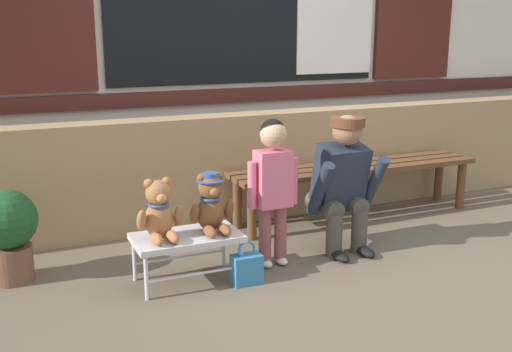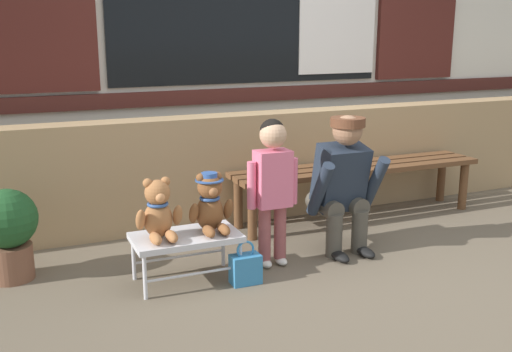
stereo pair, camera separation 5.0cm
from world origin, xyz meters
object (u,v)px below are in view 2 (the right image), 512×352
object	(u,v)px
child_standing	(273,177)
teddy_bear_plain	(159,211)
handbag_on_ground	(246,268)
adult_crouching	(343,183)
small_display_bench	(186,240)
teddy_bear_with_hat	(210,204)
potted_plant	(8,229)
wooden_bench_long	(357,173)

from	to	relation	value
child_standing	teddy_bear_plain	bearing A→B (deg)	-177.29
handbag_on_ground	teddy_bear_plain	bearing A→B (deg)	160.40
handbag_on_ground	adult_crouching	bearing A→B (deg)	17.24
small_display_bench	teddy_bear_with_hat	xyz separation A→B (m)	(0.16, 0.00, 0.21)
potted_plant	child_standing	bearing A→B (deg)	-14.87
teddy_bear_with_hat	handbag_on_ground	distance (m)	0.44
adult_crouching	handbag_on_ground	size ratio (longest dim) A/B	3.49
child_standing	teddy_bear_with_hat	bearing A→B (deg)	-175.36
teddy_bear_plain	teddy_bear_with_hat	xyz separation A→B (m)	(0.32, 0.00, 0.01)
wooden_bench_long	child_standing	size ratio (longest dim) A/B	2.19
teddy_bear_with_hat	child_standing	world-z (taller)	child_standing
small_display_bench	handbag_on_ground	xyz separation A→B (m)	(0.32, -0.17, -0.17)
teddy_bear_with_hat	child_standing	bearing A→B (deg)	4.64
adult_crouching	potted_plant	distance (m)	2.15
wooden_bench_long	child_standing	world-z (taller)	child_standing
child_standing	handbag_on_ground	xyz separation A→B (m)	(-0.27, -0.21, -0.50)
wooden_bench_long	teddy_bear_with_hat	bearing A→B (deg)	-155.43
teddy_bear_plain	potted_plant	xyz separation A→B (m)	(-0.82, 0.45, -0.14)
small_display_bench	handbag_on_ground	bearing A→B (deg)	-27.99
small_display_bench	potted_plant	world-z (taller)	potted_plant
teddy_bear_with_hat	child_standing	size ratio (longest dim) A/B	0.38
handbag_on_ground	potted_plant	world-z (taller)	potted_plant
adult_crouching	potted_plant	xyz separation A→B (m)	(-2.12, 0.37, -0.16)
teddy_bear_plain	child_standing	xyz separation A→B (m)	(0.75, 0.04, 0.13)
small_display_bench	adult_crouching	bearing A→B (deg)	4.35
wooden_bench_long	teddy_bear_with_hat	xyz separation A→B (m)	(-1.47, -0.67, 0.10)
adult_crouching	handbag_on_ground	bearing A→B (deg)	-162.76
handbag_on_ground	potted_plant	size ratio (longest dim) A/B	0.48
teddy_bear_plain	potted_plant	bearing A→B (deg)	151.10
small_display_bench	handbag_on_ground	world-z (taller)	small_display_bench
wooden_bench_long	adult_crouching	distance (m)	0.77
small_display_bench	handbag_on_ground	size ratio (longest dim) A/B	2.35
small_display_bench	teddy_bear_plain	distance (m)	0.25
teddy_bear_plain	adult_crouching	xyz separation A→B (m)	(1.30, 0.09, 0.02)
child_standing	adult_crouching	world-z (taller)	child_standing
handbag_on_ground	teddy_bear_with_hat	bearing A→B (deg)	132.61
small_display_bench	adult_crouching	xyz separation A→B (m)	(1.14, 0.09, 0.21)
wooden_bench_long	small_display_bench	size ratio (longest dim) A/B	3.28
small_display_bench	child_standing	world-z (taller)	child_standing
teddy_bear_plain	adult_crouching	size ratio (longest dim) A/B	0.38
wooden_bench_long	handbag_on_ground	size ratio (longest dim) A/B	7.72
wooden_bench_long	child_standing	distance (m)	1.24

